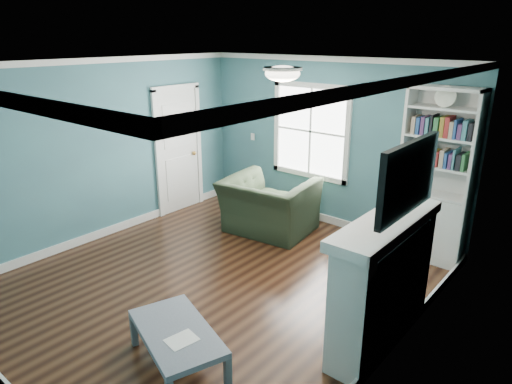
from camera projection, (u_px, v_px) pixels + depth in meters
The scene contains 13 objects.
floor at pixel (216, 280), 5.67m from camera, with size 5.00×5.00×0.00m, color black.
room_walls at pixel (212, 157), 5.16m from camera, with size 5.00×5.00×5.00m.
trim at pixel (213, 186), 5.27m from camera, with size 4.50×5.00×2.60m.
window at pixel (311, 131), 7.19m from camera, with size 1.40×0.06×1.50m.
bookshelf at pixel (434, 194), 5.97m from camera, with size 0.90×0.35×2.31m.
fireplace at pixel (384, 284), 4.35m from camera, with size 0.44×1.58×1.30m.
tv at pixel (409, 178), 3.92m from camera, with size 0.06×1.10×0.65m, color black.
door at pixel (179, 149), 7.69m from camera, with size 0.12×0.98×2.17m.
ceiling_fixture at pixel (283, 73), 4.37m from camera, with size 0.38×0.38×0.15m.
light_switch at pixel (253, 137), 7.99m from camera, with size 0.08×0.01×0.12m, color white.
recliner at pixel (269, 197), 6.91m from camera, with size 1.29×0.84×1.13m, color #1F2D1C.
coffee_table at pixel (177, 335), 4.11m from camera, with size 1.19×0.90×0.38m.
paper_sheet at pixel (182, 340), 3.96m from camera, with size 0.20×0.26×0.00m, color white.
Camera 1 is at (3.59, -3.52, 2.89)m, focal length 32.00 mm.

